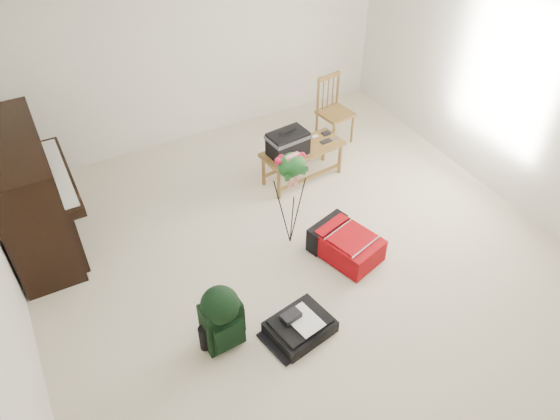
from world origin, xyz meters
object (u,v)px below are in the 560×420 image
red_suitcase (343,242)px  green_backpack (221,316)px  black_duffel (300,326)px  flower_stand (291,200)px  dining_chair (334,111)px  bench (292,144)px  piano (29,197)px

red_suitcase → green_backpack: size_ratio=1.18×
black_duffel → flower_stand: (0.47, 1.03, 0.47)m
red_suitcase → green_backpack: bearing=179.5°
black_duffel → green_backpack: 0.72m
dining_chair → flower_stand: flower_stand is taller
black_duffel → flower_stand: flower_stand is taller
bench → green_backpack: bench is taller
bench → black_duffel: size_ratio=1.66×
piano → black_duffel: piano is taller
dining_chair → green_backpack: dining_chair is taller
piano → dining_chair: piano is taller
flower_stand → bench: bearing=50.8°
bench → flower_stand: 1.00m
piano → black_duffel: (1.76, -2.22, -0.52)m
bench → flower_stand: size_ratio=0.88×
dining_chair → black_duffel: bearing=-136.6°
piano → red_suitcase: size_ratio=1.94×
dining_chair → green_backpack: 3.35m
black_duffel → green_backpack: size_ratio=0.92×
red_suitcase → flower_stand: bearing=118.5°
bench → dining_chair: dining_chair is taller
dining_chair → flower_stand: size_ratio=0.76×
bench → black_duffel: 2.18m
piano → green_backpack: piano is taller
piano → flower_stand: (2.23, -1.19, -0.05)m
black_duffel → flower_stand: 1.23m
piano → green_backpack: 2.32m
dining_chair → green_backpack: (-2.50, -2.23, -0.06)m
black_duffel → flower_stand: bearing=54.4°
piano → bench: size_ratio=1.50×
green_backpack → dining_chair: bearing=38.0°
dining_chair → green_backpack: bearing=-147.4°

